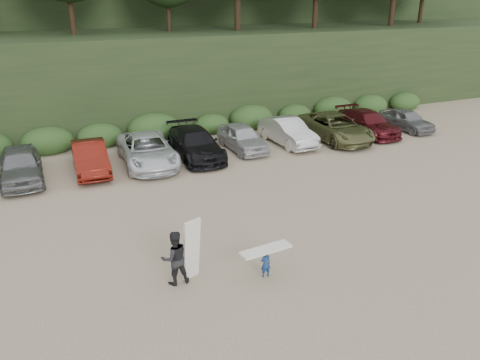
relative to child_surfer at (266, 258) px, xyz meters
name	(u,v)px	position (x,y,z in m)	size (l,w,h in m)	color
ground	(238,248)	(-0.05, 2.03, -0.70)	(120.00, 120.00, 0.00)	tan
parked_cars	(148,151)	(-0.83, 12.01, 0.07)	(37.12, 6.15, 1.65)	silver
child_surfer	(266,258)	(0.00, 0.00, 0.00)	(1.75, 0.62, 1.03)	navy
adult_surfer	(176,257)	(-2.69, 0.86, 0.21)	(1.33, 0.68, 2.12)	black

